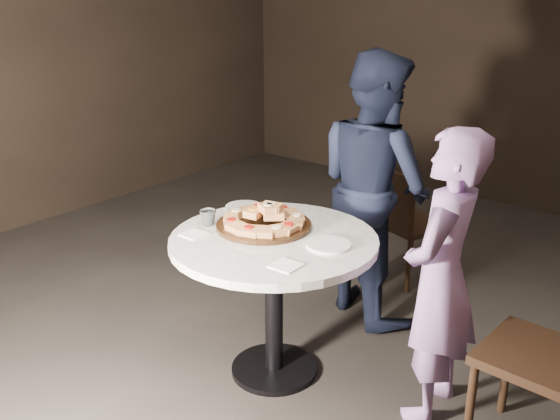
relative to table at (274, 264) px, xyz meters
The scene contains 12 objects.
floor 0.65m from the table, 162.00° to the left, with size 7.00×7.00×0.00m, color black.
table is the anchor object (origin of this frame).
serving_board 0.21m from the table, 150.62° to the left, with size 0.50×0.50×0.02m, color black.
focaccia_pile 0.25m from the table, 148.86° to the left, with size 0.44×0.44×0.12m.
plate_left 0.49m from the table, 150.99° to the left, with size 0.21×0.21×0.01m, color white.
plate_right 0.33m from the table, 16.12° to the left, with size 0.22×0.22×0.01m, color white.
water_glass 0.43m from the table, 166.78° to the right, with size 0.09×0.09×0.08m, color silver.
napkin_near 0.43m from the table, 145.28° to the right, with size 0.12×0.12×0.01m, color white.
napkin_far 0.38m from the table, 41.22° to the right, with size 0.12×0.12×0.01m, color white.
chair_far 1.42m from the table, 90.55° to the left, with size 0.49×0.51×0.82m.
diner_navy 0.96m from the table, 89.07° to the left, with size 0.80×0.62×1.64m, color black.
diner_teal 0.83m from the table, 17.19° to the left, with size 0.52×0.34×1.42m, color #846AA5.
Camera 1 is at (1.92, -2.24, 1.98)m, focal length 40.00 mm.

